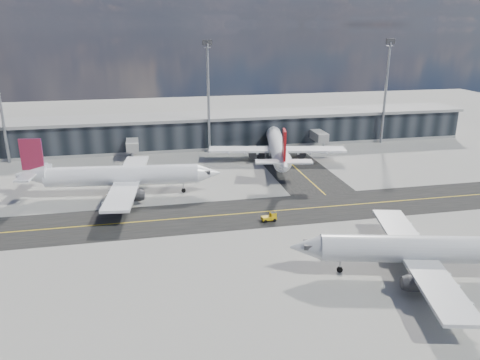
{
  "coord_description": "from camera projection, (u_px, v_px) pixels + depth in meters",
  "views": [
    {
      "loc": [
        -16.84,
        -72.58,
        32.47
      ],
      "look_at": [
        0.04,
        8.19,
        5.0
      ],
      "focal_mm": 35.0,
      "sensor_mm": 36.0,
      "label": 1
    }
  ],
  "objects": [
    {
      "name": "ground",
      "position": [
        249.0,
        222.0,
        80.93
      ],
      "size": [
        300.0,
        300.0,
        0.0
      ],
      "primitive_type": "plane",
      "color": "gray",
      "rests_on": "ground"
    },
    {
      "name": "taxiway_lanes",
      "position": [
        257.0,
        199.0,
        91.66
      ],
      "size": [
        180.0,
        63.0,
        0.03
      ],
      "color": "black",
      "rests_on": "ground"
    },
    {
      "name": "terminal_concourse",
      "position": [
        206.0,
        131.0,
        130.66
      ],
      "size": [
        152.0,
        19.8,
        8.8
      ],
      "color": "black",
      "rests_on": "ground"
    },
    {
      "name": "floodlight_masts",
      "position": [
        208.0,
        93.0,
        120.58
      ],
      "size": [
        102.5,
        0.7,
        28.9
      ],
      "color": "gray",
      "rests_on": "ground"
    },
    {
      "name": "airliner_af",
      "position": [
        120.0,
        176.0,
        92.89
      ],
      "size": [
        39.94,
        34.14,
        11.83
      ],
      "rotation": [
        0.0,
        0.0,
        -1.69
      ],
      "color": "white",
      "rests_on": "ground"
    },
    {
      "name": "airliner_redtail",
      "position": [
        278.0,
        147.0,
        114.36
      ],
      "size": [
        34.12,
        39.75,
        11.83
      ],
      "rotation": [
        0.0,
        0.0,
        -0.21
      ],
      "color": "white",
      "rests_on": "ground"
    },
    {
      "name": "airliner_near",
      "position": [
        429.0,
        250.0,
        62.94
      ],
      "size": [
        36.98,
        31.79,
        11.06
      ],
      "rotation": [
        0.0,
        0.0,
        1.33
      ],
      "color": "silver",
      "rests_on": "ground"
    },
    {
      "name": "baggage_tug",
      "position": [
        270.0,
        217.0,
        81.07
      ],
      "size": [
        2.66,
        1.54,
        1.59
      ],
      "rotation": [
        0.0,
        0.0,
        -1.47
      ],
      "color": "#E6B40C",
      "rests_on": "ground"
    },
    {
      "name": "service_van",
      "position": [
        275.0,
        157.0,
        118.12
      ],
      "size": [
        4.78,
        6.09,
        1.54
      ],
      "primitive_type": "imported",
      "rotation": [
        0.0,
        0.0,
        0.47
      ],
      "color": "white",
      "rests_on": "ground"
    }
  ]
}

